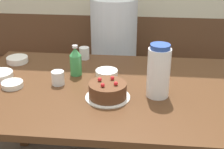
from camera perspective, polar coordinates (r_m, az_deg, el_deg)
The scene contains 13 objects.
bench_seat at distance 2.60m, azimuth 1.81°, elevation -3.84°, with size 2.54×0.38×0.48m.
dining_table at distance 1.68m, azimuth -0.08°, elevation -4.73°, with size 1.52×0.93×0.73m.
birthday_cake at distance 1.52m, azimuth -0.79°, elevation -2.98°, with size 0.22×0.22×0.10m.
water_pitcher at distance 1.52m, azimuth 8.52°, elevation 0.58°, with size 0.11×0.11×0.27m.
soju_bottle at distance 1.76m, azimuth -6.66°, elevation 2.44°, with size 0.07×0.07×0.18m.
bowl_soup_white at distance 1.85m, azimuth -19.83°, elevation -0.06°, with size 0.15×0.15×0.03m.
bowl_rice_small at distance 1.75m, azimuth -0.99°, elevation 0.17°, with size 0.12×0.12×0.04m.
bowl_side_dish at distance 1.72m, azimuth -17.76°, elevation -1.74°, with size 0.11×0.11×0.03m.
bowl_sauce_shallow at distance 2.04m, azimuth -16.92°, elevation 2.61°, with size 0.13×0.13×0.04m.
glass_water_tall at distance 1.91m, azimuth 8.48°, elevation 3.09°, with size 0.08×0.08×0.10m.
glass_tumbler_short at distance 2.01m, azimuth -5.09°, elevation 3.91°, with size 0.06×0.06×0.08m.
glass_shot_small at distance 1.68m, azimuth -9.86°, elevation -0.61°, with size 0.07×0.07×0.07m.
person_teal_shirt at distance 2.36m, azimuth 0.33°, elevation 2.58°, with size 0.34×0.34×1.24m.
Camera 1 is at (0.15, -1.46, 1.47)m, focal length 50.00 mm.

